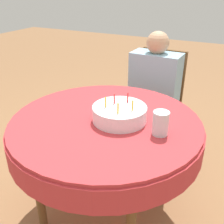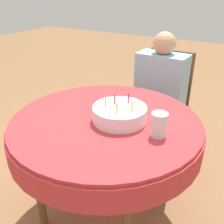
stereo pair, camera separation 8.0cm
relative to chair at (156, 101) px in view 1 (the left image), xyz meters
name	(u,v)px [view 1 (the left image)]	position (x,y,z in m)	size (l,w,h in m)	color
ground_plane	(107,213)	(-0.02, -0.90, -0.48)	(12.00, 12.00, 0.00)	#8C603D
dining_table	(106,133)	(-0.02, -0.90, 0.16)	(1.07, 1.07, 0.72)	#BC3338
chair	(156,101)	(0.00, 0.00, 0.00)	(0.44, 0.44, 0.90)	brown
person	(154,87)	(0.00, -0.10, 0.16)	(0.39, 0.31, 1.07)	tan
birthday_cake	(120,113)	(0.06, -0.88, 0.29)	(0.30, 0.30, 0.14)	white
drinking_glass	(161,123)	(0.30, -0.92, 0.31)	(0.08, 0.08, 0.12)	silver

